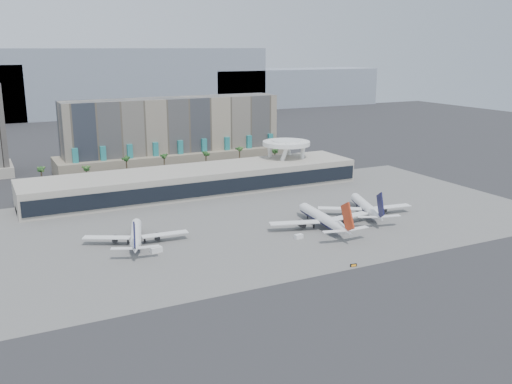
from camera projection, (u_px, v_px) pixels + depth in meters
name	position (u px, v px, depth m)	size (l,w,h in m)	color
ground	(312.00, 264.00, 192.97)	(900.00, 900.00, 0.00)	#232326
apron_pad	(243.00, 221.00, 240.68)	(260.00, 130.00, 0.06)	#5B5B59
mountain_ridge	(101.00, 87.00, 605.35)	(680.00, 60.00, 70.00)	gray
hotel	(174.00, 140.00, 344.44)	(140.00, 30.00, 42.00)	gray
terminal	(197.00, 180.00, 286.65)	(170.00, 32.50, 14.50)	#B4AC9E
saucer_structure	(286.00, 146.00, 312.79)	(26.00, 26.00, 21.89)	white
palm_row	(186.00, 159.00, 319.19)	(157.80, 2.80, 13.10)	brown
airliner_left	(136.00, 235.00, 211.73)	(37.95, 39.35, 13.91)	white
airliner_centre	(323.00, 218.00, 230.26)	(44.67, 46.15, 15.93)	white
airliner_right	(366.00, 207.00, 248.12)	(40.31, 41.67, 14.98)	white
service_vehicle_a	(156.00, 250.00, 203.31)	(4.14, 2.03, 2.03)	white
service_vehicle_b	(299.00, 236.00, 218.32)	(3.17, 1.81, 1.63)	white
taxiway_sign	(353.00, 265.00, 190.19)	(2.40, 0.78, 1.08)	black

